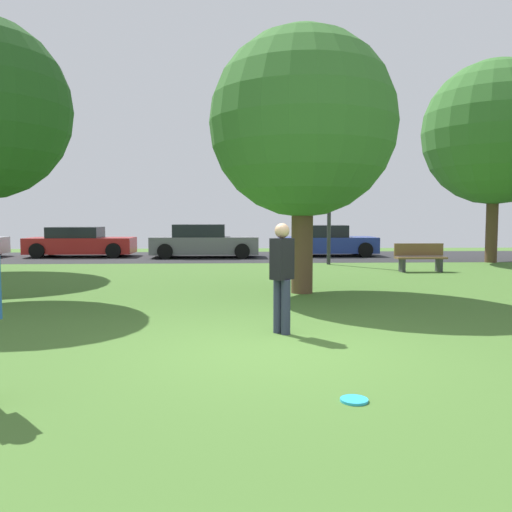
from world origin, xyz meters
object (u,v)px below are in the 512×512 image
Objects in this scene: parked_car_blue at (326,242)px; street_lamp_post at (329,203)px; oak_tree_left at (495,133)px; frisbee_disc at (354,400)px; parked_car_grey at (204,242)px; park_bench at (420,257)px; birch_tree_lone at (303,124)px; parked_car_red at (80,243)px; person_thrower at (282,273)px.

street_lamp_post is at bearing -98.95° from parked_car_blue.
frisbee_disc is (-8.82, -14.86, -4.90)m from oak_tree_left.
parked_car_grey is 9.55m from park_bench.
park_bench is at bearing 67.29° from frisbee_disc.
parked_car_grey is (-2.83, 10.70, -3.21)m from birch_tree_lone.
street_lamp_post is (4.78, -3.57, 1.60)m from parked_car_grey.
street_lamp_post is at bearing -47.33° from park_bench.
frisbee_disc is at bearing -93.67° from birch_tree_lone.
oak_tree_left is 17.96m from frisbee_disc.
parked_car_grey is at bearing -6.56° from parked_car_red.
street_lamp_post is (2.41, 14.29, 2.24)m from frisbee_disc.
street_lamp_post is (2.83, 11.34, 1.33)m from person_thrower.
person_thrower reaches higher than parked_car_grey.
parked_car_blue is 2.68× the size of park_bench.
oak_tree_left is 6.77m from park_bench.
parked_car_grey is at bearing -173.59° from parked_car_blue.
street_lamp_post is at bearing -174.97° from oak_tree_left.
birch_tree_lone is 1.33× the size of street_lamp_post.
birch_tree_lone reaches higher than parked_car_blue.
parked_car_red is at bearing 157.68° from street_lamp_post.
park_bench is (4.87, 11.63, 0.45)m from frisbee_disc.
oak_tree_left reaches higher than person_thrower.
parked_car_red is 10.88m from parked_car_blue.
park_bench is 0.36× the size of street_lamp_post.
birch_tree_lone is at bearing 86.33° from frisbee_disc.
person_thrower is (-9.24, -11.91, -3.99)m from oak_tree_left.
person_thrower is at bearing 98.00° from frisbee_disc.
frisbee_disc is at bearing 55.80° from person_thrower.
birch_tree_lone is 12.05m from parked_car_blue.
parked_car_grey reaches higher than parked_car_blue.
parked_car_red is (-7.39, 15.54, -0.31)m from person_thrower.
birch_tree_lone is 1.40× the size of parked_car_blue.
birch_tree_lone is 5.21m from person_thrower.
parked_car_red is at bearing 173.44° from parked_car_grey.
person_thrower is at bearing -101.72° from birch_tree_lone.
frisbee_disc is (-0.46, -7.17, -3.85)m from birch_tree_lone.
parked_car_red is 11.17m from street_lamp_post.
parked_car_red is 14.41m from park_bench.
park_bench reaches higher than frisbee_disc.
street_lamp_post is (-0.66, -4.18, 1.62)m from parked_car_blue.
frisbee_disc is 0.06× the size of parked_car_grey.
frisbee_disc is 0.17× the size of park_bench.
oak_tree_left is 28.26× the size of frisbee_disc.
parked_car_blue is at bearing -75.30° from park_bench.
person_thrower is at bearing 58.68° from park_bench.
parked_car_red is 5.47m from parked_car_grey.
oak_tree_left is 1.67× the size of parked_car_grey.
birch_tree_lone is at bearing -143.93° from person_thrower.
person_thrower reaches higher than parked_car_blue.
street_lamp_post is (-6.41, -0.56, -2.66)m from oak_tree_left.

